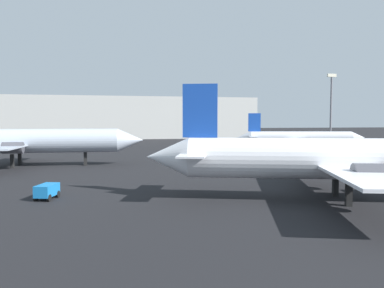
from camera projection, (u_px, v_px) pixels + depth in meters
name	position (u px, v px, depth m)	size (l,w,h in m)	color
airplane_at_gate	(357.00, 159.00, 31.40)	(36.15, 24.22, 10.06)	white
airplane_distant	(23.00, 141.00, 54.97)	(34.91, 20.92, 11.32)	#B2BCCC
airplane_far_left	(299.00, 138.00, 83.17)	(28.47, 23.62, 8.44)	silver
baggage_cart	(47.00, 191.00, 32.39)	(1.98, 2.68, 1.30)	#1972BF
light_mast_right	(331.00, 106.00, 96.38)	(2.40, 0.50, 18.85)	slate
terminal_building	(133.00, 118.00, 142.84)	(93.45, 19.77, 15.55)	#B7B7B2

